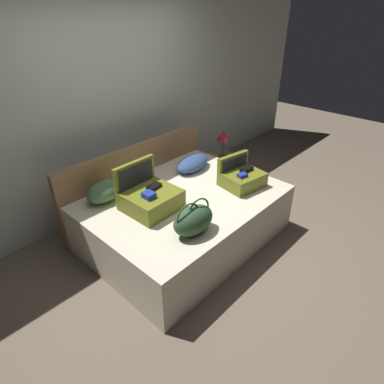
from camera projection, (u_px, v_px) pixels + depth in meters
ground_plane at (211, 253)px, 3.54m from camera, size 12.00×12.00×0.00m
back_wall at (108, 106)px, 3.85m from camera, size 8.00×0.10×2.60m
bed at (185, 218)px, 3.63m from camera, size 2.05×1.53×0.56m
headboard at (138, 180)px, 4.02m from camera, size 2.09×0.08×0.92m
hard_case_large at (150, 197)px, 3.23m from camera, size 0.51×0.50×0.45m
hard_case_medium at (242, 177)px, 3.65m from camera, size 0.49×0.44×0.33m
duffel_bag at (193, 220)px, 2.88m from camera, size 0.43×0.29×0.33m
pillow_near_headboard at (105, 191)px, 3.38m from camera, size 0.45×0.31×0.20m
pillow_center_head at (193, 163)px, 4.01m from camera, size 0.55×0.35×0.16m
nightstand at (221, 170)px, 4.79m from camera, size 0.44×0.40×0.45m
table_lamp at (223, 136)px, 4.52m from camera, size 0.19×0.19×0.38m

